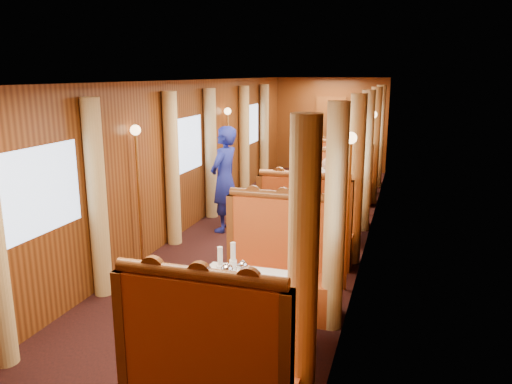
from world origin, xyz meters
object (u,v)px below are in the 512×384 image
at_px(banquette_near_aft, 279,273).
at_px(steward, 224,179).
at_px(fruit_plate, 277,289).
at_px(table_near, 252,319).
at_px(banquette_mid_aft, 328,200).
at_px(banquette_far_fwd, 340,183).
at_px(banquette_near_fwd, 211,376).
at_px(tea_tray, 244,282).
at_px(banquette_mid_fwd, 305,234).
at_px(teapot_back, 243,272).
at_px(rose_vase_far, 347,151).
at_px(teapot_left, 227,277).
at_px(banquette_far_aft, 351,166).
at_px(passenger, 326,185).
at_px(table_far, 346,176).
at_px(teapot_right, 243,280).
at_px(table_mid, 318,218).
at_px(rose_vase_mid, 320,184).

bearing_deg(banquette_near_aft, steward, 122.08).
relative_size(banquette_near_aft, fruit_plate, 5.94).
relative_size(table_near, banquette_mid_aft, 0.78).
xyz_separation_m(banquette_near_aft, banquette_far_fwd, (0.00, 4.97, 0.00)).
bearing_deg(banquette_near_fwd, fruit_plate, 72.45).
bearing_deg(tea_tray, fruit_plate, -15.70).
height_order(banquette_mid_fwd, teapot_back, banquette_mid_fwd).
bearing_deg(banquette_mid_aft, rose_vase_far, 90.00).
relative_size(rose_vase_far, steward, 0.20).
bearing_deg(teapot_left, banquette_far_aft, 81.51).
bearing_deg(tea_tray, passenger, 89.14).
distance_m(table_near, teapot_left, 0.51).
distance_m(table_far, banquette_far_fwd, 1.02).
height_order(table_near, teapot_right, teapot_right).
xyz_separation_m(table_mid, banquette_far_aft, (0.00, 4.51, 0.05)).
xyz_separation_m(banquette_mid_aft, tea_tray, (-0.06, -4.56, 0.33)).
relative_size(table_mid, steward, 0.59).
relative_size(teapot_left, teapot_back, 1.18).
bearing_deg(teapot_right, table_mid, 77.35).
height_order(banquette_far_aft, teapot_back, banquette_far_aft).
relative_size(banquette_near_fwd, banquette_near_aft, 1.00).
bearing_deg(fruit_plate, banquette_near_aft, 103.54).
height_order(teapot_left, rose_vase_mid, rose_vase_mid).
xyz_separation_m(tea_tray, teapot_right, (0.02, -0.07, 0.05)).
bearing_deg(teapot_back, banquette_near_aft, 102.76).
xyz_separation_m(teapot_left, passenger, (0.19, 4.37, -0.08)).
xyz_separation_m(table_near, steward, (-1.60, 3.57, 0.51)).
height_order(fruit_plate, rose_vase_mid, rose_vase_mid).
height_order(banquette_near_aft, fruit_plate, banquette_near_aft).
bearing_deg(table_near, teapot_back, 152.17).
relative_size(banquette_near_fwd, teapot_right, 9.47).
xyz_separation_m(table_near, tea_tray, (-0.06, -0.04, 0.38)).
relative_size(banquette_far_aft, teapot_back, 8.49).
bearing_deg(table_far, banquette_mid_fwd, -90.00).
height_order(banquette_mid_fwd, tea_tray, banquette_mid_fwd).
xyz_separation_m(rose_vase_mid, passenger, (-0.01, 0.77, -0.19)).
xyz_separation_m(banquette_near_aft, rose_vase_far, (0.00, 6.00, 0.50)).
xyz_separation_m(table_far, teapot_right, (-0.05, -7.11, 0.43)).
relative_size(banquette_near_aft, rose_vase_far, 3.72).
xyz_separation_m(banquette_far_fwd, teapot_right, (-0.05, -6.10, 0.38)).
relative_size(teapot_right, fruit_plate, 0.63).
bearing_deg(table_near, table_mid, 90.00).
height_order(teapot_back, steward, steward).
height_order(fruit_plate, steward, steward).
height_order(banquette_near_fwd, banquette_mid_fwd, same).
xyz_separation_m(banquette_near_fwd, passenger, (-0.00, 5.25, 0.32)).
bearing_deg(teapot_right, banquette_near_fwd, -98.75).
distance_m(banquette_near_fwd, teapot_back, 1.14).
xyz_separation_m(banquette_mid_aft, banquette_far_aft, (0.00, 3.50, 0.00)).
distance_m(table_mid, teapot_left, 3.67).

